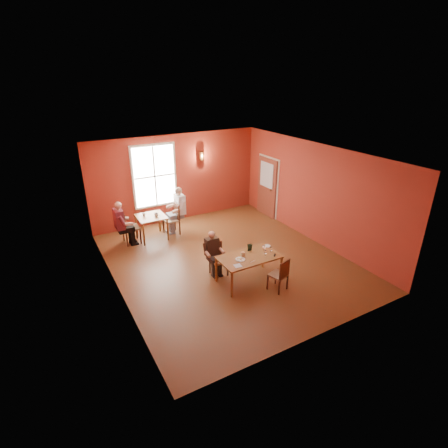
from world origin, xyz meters
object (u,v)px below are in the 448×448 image
chair_empty (278,274)px  second_table (152,227)px  chair_diner_maroon (131,227)px  chair_diner_main (219,260)px  diner_white (172,213)px  chair_diner_white (171,219)px  diner_main (219,256)px  diner_maroon (129,222)px  main_table (249,269)px

chair_empty → second_table: bearing=94.4°
chair_diner_maroon → chair_diner_main: bearing=26.2°
second_table → chair_diner_maroon: bearing=180.0°
chair_empty → chair_diner_maroon: (-2.36, 4.23, 0.10)m
diner_white → chair_diner_white: bearing=90.0°
diner_main → diner_maroon: bearing=-63.6°
chair_empty → second_table: 4.56m
main_table → chair_diner_maroon: size_ratio=1.44×
diner_main → diner_white: 2.97m
chair_diner_maroon → diner_maroon: 0.17m
diner_main → chair_diner_white: diner_main is taller
main_table → chair_diner_white: bearing=100.2°
main_table → diner_white: 3.66m
main_table → chair_diner_white: 3.65m
diner_main → chair_diner_maroon: (-1.44, 2.97, -0.04)m
main_table → diner_maroon: diner_maroon is taller
chair_empty → diner_maroon: size_ratio=0.61×
chair_empty → chair_diner_maroon: chair_diner_maroon is taller
main_table → diner_maroon: size_ratio=1.09×
chair_empty → chair_diner_main: bearing=107.6°
diner_main → second_table: bearing=-75.0°
chair_empty → second_table: chair_empty is taller
chair_empty → chair_diner_white: size_ratio=0.84×
main_table → diner_maroon: (-1.97, 3.59, 0.34)m
chair_diner_white → diner_white: 0.22m
diner_maroon → second_table: bearing=90.0°
chair_diner_main → chair_diner_maroon: 3.27m
chair_diner_white → diner_maroon: diner_maroon is taller
chair_diner_main → diner_white: bearing=-87.8°
chair_diner_main → diner_white: diner_white is taller
chair_diner_maroon → diner_maroon: (-0.03, 0.00, 0.17)m
second_table → chair_diner_main: bearing=-74.9°
chair_diner_main → diner_white: (-0.11, 2.94, 0.30)m
diner_main → chair_diner_white: size_ratio=1.12×
chair_empty → diner_white: diner_white is taller
chair_diner_white → diner_maroon: (-1.33, 0.00, 0.18)m
main_table → chair_empty: (0.42, -0.65, 0.07)m
main_table → chair_diner_white: size_ratio=1.49×
second_table → chair_diner_white: chair_diner_white is taller
chair_diner_main → second_table: 3.04m
diner_white → chair_diner_maroon: bearing=90.0°
second_table → chair_diner_white: 0.66m
second_table → chair_diner_white: (0.65, 0.00, 0.13)m
chair_empty → chair_diner_white: chair_diner_white is taller
diner_main → second_table: 3.08m
chair_diner_main → diner_main: 0.14m
main_table → diner_white: bearing=99.7°
chair_diner_white → diner_main: bearing=-177.2°
main_table → diner_main: 0.82m
chair_diner_main → diner_maroon: (-1.47, 2.94, 0.26)m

